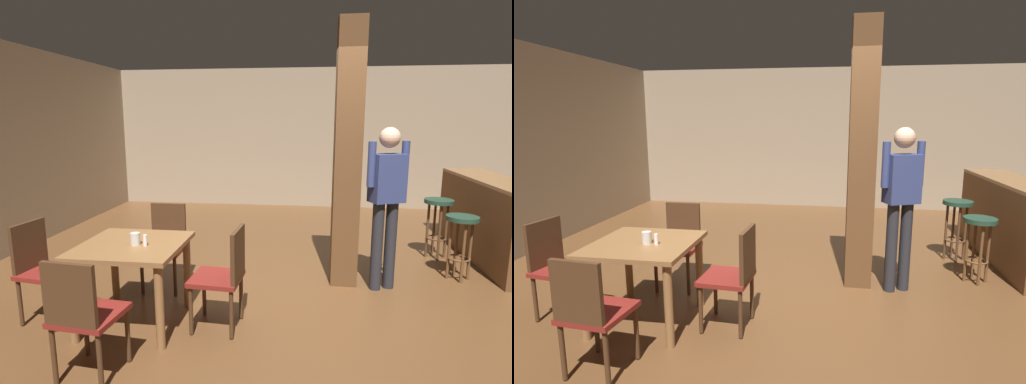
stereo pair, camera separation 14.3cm
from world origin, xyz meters
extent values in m
plane|color=brown|center=(0.00, 0.00, 0.00)|extent=(10.80, 10.80, 0.00)
cube|color=gray|center=(0.00, 4.50, 1.40)|extent=(8.00, 0.10, 2.80)
cube|color=brown|center=(0.38, 0.52, 1.40)|extent=(0.28, 0.28, 2.80)
cube|color=brown|center=(-1.53, -0.64, 0.72)|extent=(0.87, 0.87, 0.04)
cylinder|color=brown|center=(-1.16, -0.28, 0.35)|extent=(0.07, 0.07, 0.70)
cylinder|color=brown|center=(-1.90, -0.28, 0.35)|extent=(0.07, 0.07, 0.70)
cylinder|color=brown|center=(-1.16, -1.01, 0.35)|extent=(0.07, 0.07, 0.70)
cylinder|color=brown|center=(-1.90, -1.01, 0.35)|extent=(0.07, 0.07, 0.70)
cube|color=maroon|center=(-1.53, 0.08, 0.45)|extent=(0.42, 0.42, 0.04)
cube|color=#422816|center=(-1.53, 0.28, 0.68)|extent=(0.38, 0.04, 0.45)
cylinder|color=#422816|center=(-1.35, -0.09, 0.23)|extent=(0.04, 0.04, 0.43)
cylinder|color=#422816|center=(-1.70, -0.09, 0.23)|extent=(0.04, 0.04, 0.43)
cylinder|color=#422816|center=(-1.35, 0.26, 0.23)|extent=(0.04, 0.04, 0.43)
cylinder|color=#422816|center=(-1.70, 0.26, 0.23)|extent=(0.04, 0.04, 0.43)
cube|color=maroon|center=(-2.31, -0.67, 0.45)|extent=(0.47, 0.47, 0.04)
cube|color=#422816|center=(-2.50, -0.64, 0.68)|extent=(0.08, 0.38, 0.45)
cylinder|color=#422816|center=(-2.12, -0.52, 0.23)|extent=(0.04, 0.04, 0.43)
cylinder|color=#422816|center=(-2.16, -0.87, 0.23)|extent=(0.04, 0.04, 0.43)
cylinder|color=#422816|center=(-2.46, -0.47, 0.23)|extent=(0.04, 0.04, 0.43)
cylinder|color=#422816|center=(-2.51, -0.82, 0.23)|extent=(0.04, 0.04, 0.43)
cube|color=maroon|center=(-0.80, -0.61, 0.45)|extent=(0.45, 0.45, 0.04)
cube|color=#422816|center=(-0.61, -0.63, 0.68)|extent=(0.06, 0.38, 0.45)
cylinder|color=#422816|center=(-0.99, -0.78, 0.23)|extent=(0.04, 0.04, 0.43)
cylinder|color=#422816|center=(-0.96, -0.43, 0.23)|extent=(0.04, 0.04, 0.43)
cylinder|color=#422816|center=(-0.64, -0.80, 0.23)|extent=(0.04, 0.04, 0.43)
cylinder|color=#422816|center=(-0.61, -0.45, 0.23)|extent=(0.04, 0.04, 0.43)
cube|color=maroon|center=(-1.53, -1.36, 0.45)|extent=(0.46, 0.46, 0.04)
cube|color=#422816|center=(-1.55, -1.55, 0.68)|extent=(0.38, 0.07, 0.45)
cylinder|color=#422816|center=(-1.69, -1.17, 0.23)|extent=(0.04, 0.04, 0.43)
cylinder|color=#422816|center=(-1.34, -1.20, 0.23)|extent=(0.04, 0.04, 0.43)
cylinder|color=#422816|center=(-1.72, -1.52, 0.23)|extent=(0.04, 0.04, 0.43)
cylinder|color=#422816|center=(-1.38, -1.55, 0.23)|extent=(0.04, 0.04, 0.43)
cylinder|color=beige|center=(-1.48, -0.68, 0.80)|extent=(0.08, 0.08, 0.11)
cylinder|color=silver|center=(-1.39, -0.70, 0.79)|extent=(0.03, 0.03, 0.10)
cube|color=navy|center=(0.78, 0.41, 1.20)|extent=(0.39, 0.31, 0.50)
sphere|color=tan|center=(0.78, 0.41, 1.61)|extent=(0.27, 0.27, 0.21)
cylinder|color=#232328|center=(0.85, 0.44, 0.47)|extent=(0.16, 0.16, 0.95)
cylinder|color=#232328|center=(0.71, 0.38, 0.47)|extent=(0.16, 0.16, 0.95)
cylinder|color=navy|center=(0.96, 0.48, 1.35)|extent=(0.10, 0.10, 0.46)
cylinder|color=navy|center=(0.60, 0.33, 1.35)|extent=(0.10, 0.10, 0.46)
cube|color=brown|center=(2.34, 1.58, 1.03)|extent=(0.56, 2.24, 0.04)
cube|color=brown|center=(2.24, 1.58, 0.50)|extent=(0.36, 2.24, 1.01)
cylinder|color=#1E3828|center=(1.68, 0.77, 0.71)|extent=(0.34, 0.34, 0.05)
torus|color=brown|center=(1.68, 0.77, 0.25)|extent=(0.24, 0.24, 0.02)
cylinder|color=brown|center=(1.68, 0.88, 0.34)|extent=(0.03, 0.03, 0.69)
cylinder|color=brown|center=(1.68, 0.65, 0.34)|extent=(0.03, 0.03, 0.69)
cylinder|color=brown|center=(1.79, 0.77, 0.34)|extent=(0.03, 0.03, 0.69)
cylinder|color=brown|center=(1.57, 0.77, 0.34)|extent=(0.03, 0.03, 0.69)
cylinder|color=#1E3828|center=(1.66, 1.49, 0.76)|extent=(0.36, 0.36, 0.05)
torus|color=#4C301C|center=(1.66, 1.49, 0.26)|extent=(0.25, 0.25, 0.02)
cylinder|color=#4C301C|center=(1.66, 1.61, 0.37)|extent=(0.03, 0.03, 0.73)
cylinder|color=#4C301C|center=(1.66, 1.38, 0.37)|extent=(0.03, 0.03, 0.73)
cylinder|color=#4C301C|center=(1.77, 1.49, 0.37)|extent=(0.03, 0.03, 0.73)
cylinder|color=#4C301C|center=(1.54, 1.49, 0.37)|extent=(0.03, 0.03, 0.73)
camera|label=1|loc=(-0.06, -3.79, 1.80)|focal=28.00mm
camera|label=2|loc=(0.09, -3.77, 1.80)|focal=28.00mm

